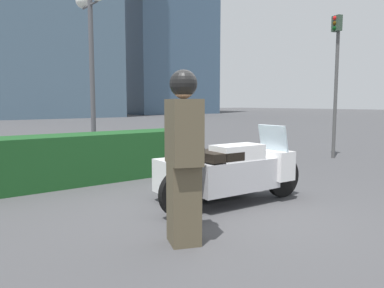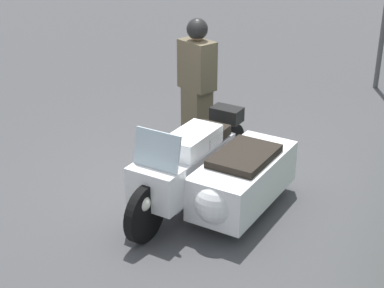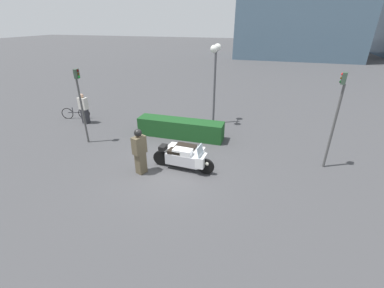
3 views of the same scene
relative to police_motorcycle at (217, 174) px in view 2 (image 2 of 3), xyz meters
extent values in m
plane|color=#424244|center=(-0.49, -0.55, -0.46)|extent=(160.00, 160.00, 0.00)
cylinder|color=black|center=(0.91, -0.39, -0.14)|extent=(0.64, 0.14, 0.63)
cylinder|color=black|center=(-1.00, -0.28, -0.14)|extent=(0.64, 0.14, 0.63)
cylinder|color=black|center=(-0.20, 0.28, -0.21)|extent=(0.50, 0.13, 0.49)
cube|color=#B7B7BC|center=(-0.05, -0.34, -0.01)|extent=(1.37, 0.49, 0.45)
cube|color=white|center=(-0.05, -0.34, 0.31)|extent=(0.76, 0.44, 0.24)
cube|color=black|center=(-0.35, -0.32, 0.29)|extent=(0.56, 0.43, 0.12)
cube|color=white|center=(0.71, -0.38, 0.08)|extent=(0.35, 0.58, 0.44)
cube|color=silver|center=(0.66, -0.38, 0.49)|extent=(0.14, 0.55, 0.40)
sphere|color=white|center=(0.96, -0.39, 0.01)|extent=(0.18, 0.18, 0.18)
cube|color=white|center=(-0.13, 0.27, -0.06)|extent=(1.56, 0.75, 0.50)
sphere|color=white|center=(0.51, 0.24, -0.04)|extent=(0.48, 0.48, 0.47)
cube|color=black|center=(-0.13, 0.27, 0.23)|extent=(0.87, 0.61, 0.09)
cube|color=black|center=(-0.88, -0.29, 0.36)|extent=(0.26, 0.39, 0.18)
cube|color=brown|center=(-1.51, -1.03, -0.03)|extent=(0.41, 0.43, 0.85)
cube|color=brown|center=(-1.51, -1.03, 0.73)|extent=(0.46, 0.57, 0.67)
sphere|color=tan|center=(-1.51, -1.03, 1.18)|extent=(0.23, 0.23, 0.23)
sphere|color=black|center=(-1.51, -1.03, 1.22)|extent=(0.29, 0.29, 0.29)
camera|label=1|loc=(-3.78, -4.14, 1.03)|focal=35.00mm
camera|label=2|loc=(5.35, 2.49, 3.07)|focal=55.00mm
camera|label=3|loc=(2.82, -8.62, 4.92)|focal=24.00mm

